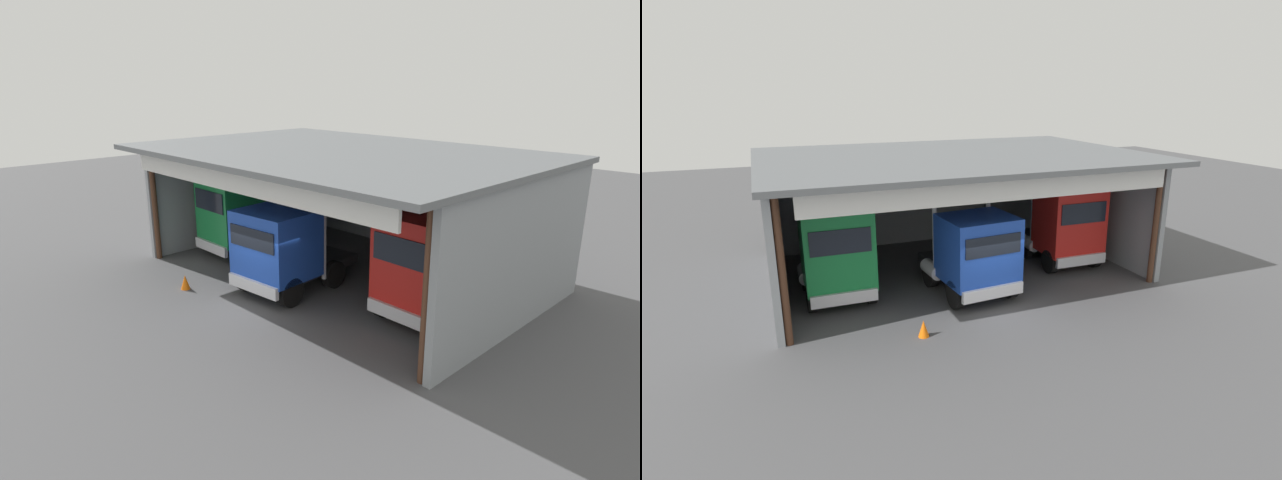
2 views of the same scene
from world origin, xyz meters
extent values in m
plane|color=#4C4C4F|center=(0.00, 0.00, 0.00)|extent=(80.00, 80.00, 0.00)
cube|color=gray|center=(0.00, 9.44, 2.47)|extent=(14.74, 0.24, 4.95)
cube|color=gray|center=(-7.37, 4.72, 2.47)|extent=(0.24, 9.44, 4.95)
cube|color=gray|center=(7.37, 4.72, 2.47)|extent=(0.24, 9.44, 4.95)
cube|color=slate|center=(0.00, 4.15, 5.05)|extent=(15.34, 10.59, 0.20)
cylinder|color=#4C2D1E|center=(-7.12, 0.15, 2.47)|extent=(0.24, 0.24, 4.95)
cylinder|color=#4C2D1E|center=(7.12, 0.15, 2.47)|extent=(0.24, 0.24, 4.95)
cube|color=white|center=(0.00, -0.46, 4.60)|extent=(13.27, 0.12, 0.90)
cube|color=#197F3D|center=(-5.11, 2.85, 2.21)|extent=(2.48, 2.40, 2.91)
cube|color=black|center=(-5.12, 1.64, 2.72)|extent=(2.09, 0.08, 0.87)
cube|color=silver|center=(-5.12, 1.61, 0.65)|extent=(2.34, 0.18, 0.44)
cube|color=#232326|center=(-5.09, 4.53, 0.68)|extent=(1.88, 3.08, 0.36)
cylinder|color=silver|center=(-3.99, 4.18, 1.92)|extent=(0.18, 0.18, 2.83)
cylinder|color=silver|center=(-6.20, 4.20, 1.92)|extent=(0.18, 0.18, 2.83)
cylinder|color=silver|center=(-6.20, 4.24, 0.80)|extent=(0.57, 1.21, 0.56)
cylinder|color=black|center=(-4.04, 2.36, 0.50)|extent=(0.31, 1.01, 1.00)
cylinder|color=black|center=(-6.19, 2.39, 0.50)|extent=(0.31, 1.01, 1.00)
cylinder|color=black|center=(-4.01, 4.52, 0.50)|extent=(0.31, 1.01, 1.00)
cylinder|color=black|center=(-6.17, 4.54, 0.50)|extent=(0.31, 1.01, 1.00)
cube|color=#1E47B7|center=(-0.19, 1.27, 2.01)|extent=(2.77, 2.51, 2.45)
cube|color=black|center=(-0.10, 0.10, 2.44)|extent=(2.20, 0.23, 0.73)
cube|color=silver|center=(-0.09, 0.07, 0.69)|extent=(2.47, 0.35, 0.44)
cube|color=#232326|center=(-0.34, 3.18, 0.72)|extent=(2.21, 3.62, 0.36)
cylinder|color=silver|center=(0.87, 2.67, 2.10)|extent=(0.18, 0.18, 3.12)
cylinder|color=silver|center=(-1.46, 2.48, 2.10)|extent=(0.18, 0.18, 3.12)
cylinder|color=silver|center=(-1.48, 2.79, 0.84)|extent=(0.65, 1.24, 0.56)
cylinder|color=black|center=(0.99, 0.90, 0.54)|extent=(0.38, 1.09, 1.07)
cylinder|color=black|center=(-1.30, 0.72, 0.54)|extent=(0.38, 1.09, 1.07)
cylinder|color=black|center=(0.80, 3.27, 0.54)|extent=(0.38, 1.09, 1.07)
cylinder|color=black|center=(-1.48, 3.09, 0.54)|extent=(0.38, 1.09, 1.07)
cube|color=red|center=(4.95, 3.02, 2.22)|extent=(2.56, 2.20, 2.90)
cube|color=black|center=(4.92, 1.93, 2.73)|extent=(2.13, 0.11, 0.87)
cube|color=silver|center=(4.92, 1.90, 0.67)|extent=(2.39, 0.21, 0.44)
cube|color=#232326|center=(4.98, 4.81, 0.70)|extent=(1.95, 3.29, 0.36)
cylinder|color=silver|center=(6.10, 4.22, 1.85)|extent=(0.18, 0.18, 2.66)
cylinder|color=silver|center=(3.84, 4.27, 1.85)|extent=(0.18, 0.18, 2.66)
cylinder|color=silver|center=(3.85, 4.54, 0.82)|extent=(0.59, 1.21, 0.56)
cylinder|color=black|center=(6.04, 2.57, 0.52)|extent=(0.32, 1.04, 1.03)
cylinder|color=black|center=(3.83, 2.62, 0.52)|extent=(0.32, 1.04, 1.03)
cylinder|color=black|center=(6.09, 4.79, 0.52)|extent=(0.32, 1.04, 1.03)
cylinder|color=black|center=(3.88, 4.83, 0.52)|extent=(0.32, 1.04, 1.03)
cylinder|color=#197233|center=(1.59, 8.43, 0.43)|extent=(0.58, 0.58, 0.86)
cube|color=black|center=(2.73, 8.09, 0.50)|extent=(0.90, 0.60, 1.00)
cone|color=orange|center=(-3.05, -0.93, 0.28)|extent=(0.36, 0.36, 0.56)
camera|label=1|loc=(14.14, -10.45, 7.76)|focal=29.82mm
camera|label=2|loc=(-7.42, -15.12, 7.80)|focal=28.39mm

